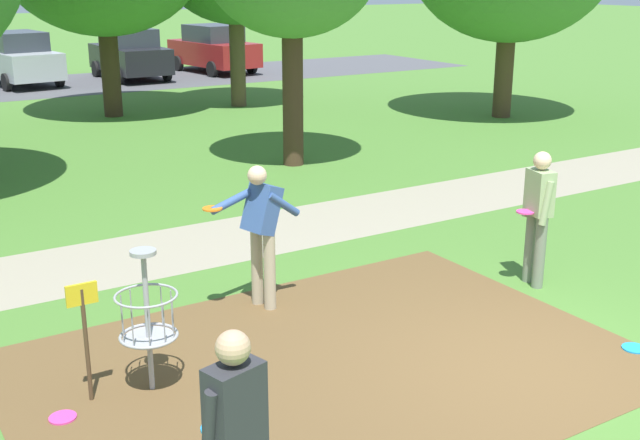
# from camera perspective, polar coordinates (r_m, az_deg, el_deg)

# --- Properties ---
(ground_plane) EXTENTS (160.00, 160.00, 0.00)m
(ground_plane) POSITION_cam_1_polar(r_m,az_deg,el_deg) (8.23, 15.45, -10.63)
(ground_plane) COLOR #47752D
(dirt_tee_pad) EXTENTS (6.08, 4.34, 0.01)m
(dirt_tee_pad) POSITION_cam_1_polar(r_m,az_deg,el_deg) (8.10, 0.67, -10.36)
(dirt_tee_pad) COLOR brown
(dirt_tee_pad) RESTS_ON ground
(disc_golf_basket) EXTENTS (0.98, 0.58, 1.39)m
(disc_golf_basket) POSITION_cam_1_polar(r_m,az_deg,el_deg) (7.52, -12.72, -6.75)
(disc_golf_basket) COLOR #9E9EA3
(disc_golf_basket) RESTS_ON ground
(player_foreground_watching) EXTENTS (0.44, 0.49, 1.71)m
(player_foreground_watching) POSITION_cam_1_polar(r_m,az_deg,el_deg) (10.15, 15.34, 0.64)
(player_foreground_watching) COLOR slate
(player_foreground_watching) RESTS_ON ground
(player_throwing) EXTENTS (0.49, 0.44, 1.71)m
(player_throwing) POSITION_cam_1_polar(r_m,az_deg,el_deg) (5.20, -6.05, -15.32)
(player_throwing) COLOR #232328
(player_throwing) RESTS_ON ground
(player_waiting_right) EXTENTS (1.17, 0.44, 1.71)m
(player_waiting_right) POSITION_cam_1_polar(r_m,az_deg,el_deg) (9.13, -4.25, -0.48)
(player_waiting_right) COLOR tan
(player_waiting_right) RESTS_ON ground
(frisbee_near_basket) EXTENTS (0.25, 0.25, 0.02)m
(frisbee_near_basket) POSITION_cam_1_polar(r_m,az_deg,el_deg) (9.05, 21.58, -8.54)
(frisbee_near_basket) COLOR #1E93DB
(frisbee_near_basket) RESTS_ON ground
(frisbee_far_right) EXTENTS (0.24, 0.24, 0.02)m
(frisbee_far_right) POSITION_cam_1_polar(r_m,az_deg,el_deg) (7.58, -17.95, -13.31)
(frisbee_far_right) COLOR #E53D99
(frisbee_far_right) RESTS_ON ground
(parking_lot_strip) EXTENTS (36.00, 6.00, 0.01)m
(parking_lot_strip) POSITION_cam_1_polar(r_m,az_deg,el_deg) (29.53, -21.14, 8.79)
(parking_lot_strip) COLOR #4C4C51
(parking_lot_strip) RESTS_ON ground
(parked_car_center_left) EXTENTS (2.36, 4.39, 1.84)m
(parked_car_center_left) POSITION_cam_1_polar(r_m,az_deg,el_deg) (30.24, -20.81, 10.76)
(parked_car_center_left) COLOR #B2B7BC
(parked_car_center_left) RESTS_ON ground
(parked_car_center_right) EXTENTS (2.01, 4.22, 1.84)m
(parked_car_center_right) POSITION_cam_1_polar(r_m,az_deg,el_deg) (30.85, -13.48, 11.50)
(parked_car_center_right) COLOR black
(parked_car_center_right) RESTS_ON ground
(parked_car_rightmost) EXTENTS (2.37, 4.39, 1.84)m
(parked_car_rightmost) POSITION_cam_1_polar(r_m,az_deg,el_deg) (32.42, -7.63, 12.07)
(parked_car_rightmost) COLOR maroon
(parked_car_rightmost) RESTS_ON ground
(gravel_path) EXTENTS (40.00, 1.93, 0.00)m
(gravel_path) POSITION_cam_1_polar(r_m,az_deg,el_deg) (12.17, -3.24, -0.78)
(gravel_path) COLOR gray
(gravel_path) RESTS_ON ground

